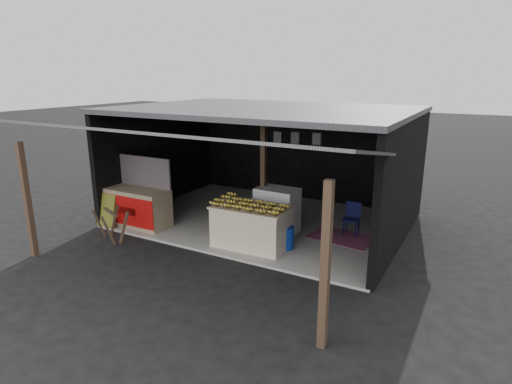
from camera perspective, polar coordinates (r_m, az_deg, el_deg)
The scene contains 13 objects.
ground at distance 9.52m, azimuth -6.12°, elevation -8.30°, with size 80.00×80.00×0.00m, color black.
concrete_slab at distance 11.49m, azimuth 1.05°, elevation -3.80°, with size 7.00×5.00×0.06m, color gray.
shophouse at distance 11.26m, azimuth 1.87°, elevation 6.67°, with size 7.40×7.29×3.02m.
banana_table at distance 9.63m, azimuth -0.55°, elevation -4.53°, with size 1.73×1.10×0.94m.
banana_pile at distance 9.45m, azimuth -0.56°, elevation -1.35°, with size 1.57×0.94×0.19m, color gold, non-canonical shape.
white_crate at distance 10.44m, azimuth 2.83°, elevation -2.46°, with size 1.02×0.71×1.10m.
neighbor_stall at distance 11.34m, azimuth -15.46°, elevation -1.72°, with size 1.69×0.77×1.74m.
green_signboard at distance 11.49m, azimuth -19.34°, elevation -2.31°, with size 0.57×0.04×0.85m, color black.
sawhorse at distance 10.60m, azimuth -18.76°, elevation -3.81°, with size 0.87×0.86×0.75m.
water_barrel at distance 9.58m, azimuth 4.12°, elevation -6.17°, with size 0.32×0.32×0.48m, color navy.
plastic_chair at distance 10.58m, azimuth 12.73°, elevation -3.11°, with size 0.39×0.39×0.79m.
magenta_rug at distance 10.45m, azimuth 11.37°, elevation -5.93°, with size 1.50×1.00×0.01m, color #6C184A.
picture_frames at distance 13.21m, azimuth 5.38°, elevation 7.18°, with size 1.62×0.04×0.46m.
Camera 1 is at (5.09, -7.08, 3.83)m, focal length 30.00 mm.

